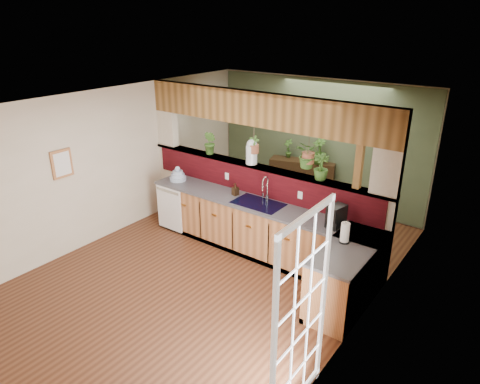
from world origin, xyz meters
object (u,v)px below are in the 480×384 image
Objects in this scene: soap_dispenser at (235,189)px; coffee_maker at (336,217)px; paper_towel at (345,233)px; dish_stack at (178,176)px; glass_jar at (252,152)px; shelving_console at (302,181)px; faucet at (266,188)px.

coffee_maker is (1.85, -0.09, 0.05)m from soap_dispenser.
soap_dispenser is 2.19m from paper_towel.
dish_stack is 3.44m from paper_towel.
shelving_console is at bearing 90.88° from glass_jar.
dish_stack reaches higher than soap_dispenser.
soap_dispenser is (-0.54, -0.10, -0.12)m from faucet.
dish_stack is at bearing -137.36° from shelving_console.
faucet is 1.40× the size of dish_stack.
dish_stack is 1.46× the size of soap_dispenser.
soap_dispenser is 0.64× the size of coffee_maker.
paper_towel is at bearing -20.38° from glass_jar.
glass_jar is at bearing 159.62° from paper_towel.
dish_stack is at bearing -168.49° from coffee_maker.
glass_jar reaches higher than dish_stack.
faucet reaches higher than paper_towel.
dish_stack is 3.13m from coffee_maker.
faucet is 1.31× the size of coffee_maker.
glass_jar is at bearing 153.65° from faucet.
soap_dispenser is (1.27, 0.06, 0.02)m from dish_stack.
dish_stack is 0.23× the size of shelving_console.
glass_jar is at bearing -105.79° from shelving_console.
faucet is 0.56m from soap_dispenser.
coffee_maker is at bearing -0.64° from dish_stack.
dish_stack is 1.01× the size of paper_towel.
paper_towel is 0.71× the size of glass_jar.
paper_towel is at bearing -38.00° from coffee_maker.
dish_stack is 0.94× the size of coffee_maker.
coffee_maker is at bearing 129.85° from paper_towel.
paper_towel is (1.60, -0.54, -0.09)m from faucet.
faucet is at bearing 10.27° from soap_dispenser.
shelving_console is (1.35, 2.27, -0.48)m from dish_stack.
paper_towel is (3.42, -0.38, 0.05)m from dish_stack.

